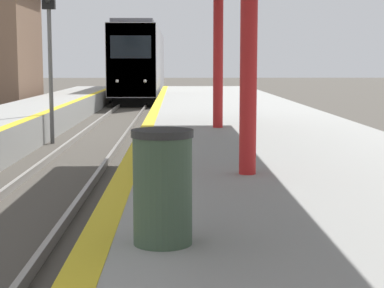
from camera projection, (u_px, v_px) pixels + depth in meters
train at (142, 63)px, 43.04m from camera, size 2.62×20.50×4.67m
signal_far at (49, 29)px, 18.45m from camera, size 0.36×0.31×4.79m
trash_bin at (163, 187)px, 5.28m from camera, size 0.51×0.51×0.95m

